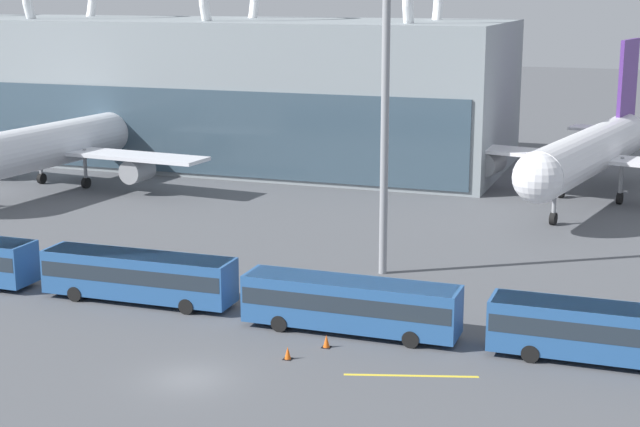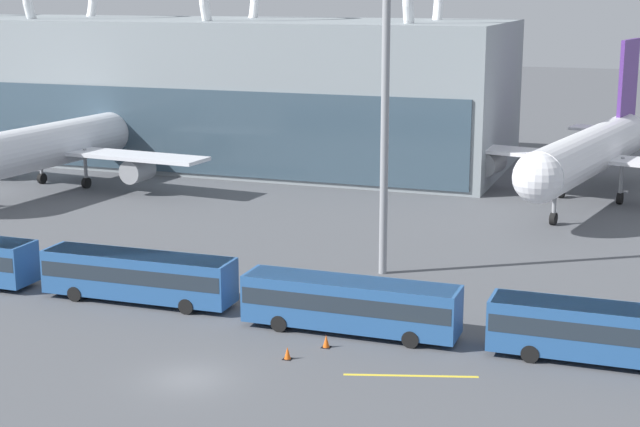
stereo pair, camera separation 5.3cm
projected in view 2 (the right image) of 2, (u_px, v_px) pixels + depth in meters
The scene contains 11 objects.
ground_plane at pixel (188, 379), 50.96m from camera, with size 440.00×440.00×0.00m, color #515459.
terminal_building at pixel (66, 82), 122.38m from camera, with size 109.29×24.70×27.13m.
airliner_at_gate_near at pixel (58, 144), 99.49m from camera, with size 33.27×33.47×13.48m.
airliner_at_gate_far at pixel (592, 151), 92.30m from camera, with size 36.71×33.78×14.82m.
shuttle_bus_1 at pixel (138, 274), 63.11m from camera, with size 12.94×2.97×3.20m.
shuttle_bus_2 at pixel (350, 302), 57.42m from camera, with size 12.90×2.84×3.20m.
shuttle_bus_3 at pixel (610, 331), 52.61m from camera, with size 12.90×2.84×3.20m.
floodlight_mast at pixel (387, 2), 65.70m from camera, with size 3.19×3.19×25.70m.
lane_stripe_1 at pixel (411, 376), 51.34m from camera, with size 7.08×0.25×0.01m, color yellow.
traffic_cone_0 at pixel (326, 341), 55.34m from camera, with size 0.51×0.51×0.74m.
traffic_cone_2 at pixel (287, 353), 53.58m from camera, with size 0.49×0.49×0.71m.
Camera 2 is at (22.55, -42.65, 19.77)m, focal length 55.00 mm.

